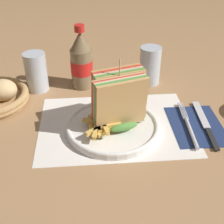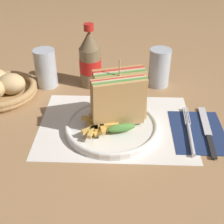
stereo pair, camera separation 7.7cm
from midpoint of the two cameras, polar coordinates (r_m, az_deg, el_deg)
The scene contains 13 objects.
ground_plane at distance 0.76m, azimuth 1.21°, elevation -4.16°, with size 4.00×4.00×0.00m, color #9E754C.
placemat at distance 0.79m, azimuth 3.46°, elevation -2.50°, with size 0.39×0.28×0.00m.
plate_main at distance 0.77m, azimuth 2.80°, elevation -2.76°, with size 0.23×0.23×0.02m.
club_sandwich at distance 0.75m, azimuth 4.29°, elevation 2.20°, with size 0.14×0.12×0.17m.
fries_pile at distance 0.75m, azimuth 0.25°, elevation -2.12°, with size 0.09×0.12×0.02m.
ketchup_blob at distance 0.76m, azimuth 1.14°, elevation -1.42°, with size 0.05×0.04×0.02m.
napkin at distance 0.81m, azimuth 18.09°, elevation -3.48°, with size 0.13×0.18×0.00m.
fork at distance 0.78m, azimuth 16.81°, elevation -3.93°, with size 0.02×0.20×0.01m.
knife at distance 0.81m, azimuth 19.70°, elevation -3.37°, with size 0.03×0.21×0.00m.
coke_bottle_near at distance 0.94m, azimuth -1.65°, elevation 9.42°, with size 0.07×0.07×0.19m.
glass_near at distance 0.97m, azimuth 10.91°, elevation 7.51°, with size 0.06×0.06×0.12m.
glass_far at distance 0.96m, azimuth -9.73°, elevation 7.45°, with size 0.06×0.06×0.12m.
bread_basket at distance 0.94m, azimuth -17.63°, elevation 4.01°, with size 0.21×0.21×0.07m.
Camera 2 is at (0.05, -0.60, 0.47)m, focal length 50.00 mm.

